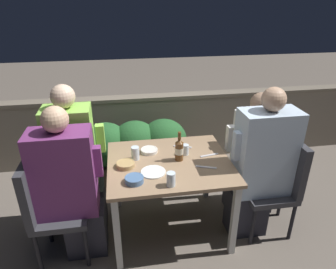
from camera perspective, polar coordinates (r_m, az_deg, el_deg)
name	(u,v)px	position (r m, az deg, el deg)	size (l,w,h in m)	color
ground_plane	(169,226)	(2.96, 0.22, -17.06)	(16.00, 16.00, 0.00)	#665B51
parapet_wall	(152,128)	(3.83, -3.08, 1.34)	(9.00, 0.18, 0.86)	gray
dining_table	(169,170)	(2.58, 0.24, -6.78)	(1.03, 0.88, 0.71)	#937556
planter_hedge	(135,150)	(3.36, -6.21, -2.89)	(1.16, 0.47, 0.75)	brown
chair_left_near	(46,202)	(2.56, -22.16, -11.83)	(0.43, 0.42, 0.90)	#333338
person_purple_stripe	(70,187)	(2.45, -18.08, -9.41)	(0.51, 0.26, 1.31)	#282833
chair_left_far	(56,179)	(2.81, -20.63, -7.94)	(0.43, 0.42, 0.90)	#333338
person_green_blouse	(76,161)	(2.69, -17.05, -4.91)	(0.48, 0.26, 1.37)	#282833
chair_right_near	(279,179)	(2.81, 20.39, -7.87)	(0.43, 0.42, 0.90)	#333338
person_blue_shirt	(260,166)	(2.65, 17.15, -5.74)	(0.52, 0.26, 1.36)	#282833
chair_right_far	(269,160)	(3.07, 18.72, -4.69)	(0.43, 0.42, 0.90)	#333338
person_white_polo	(251,154)	(2.94, 15.47, -3.67)	(0.47, 0.26, 1.22)	#282833
beer_bottle	(179,150)	(2.51, 2.15, -2.87)	(0.07, 0.07, 0.26)	brown
plate_0	(153,172)	(2.39, -2.83, -7.14)	(0.20, 0.20, 0.01)	white
bowl_0	(134,179)	(2.27, -6.45, -8.47)	(0.14, 0.14, 0.05)	#4C709E
bowl_1	(125,164)	(2.48, -8.12, -5.63)	(0.15, 0.15, 0.04)	tan
bowl_2	(149,150)	(2.67, -3.60, -3.01)	(0.15, 0.15, 0.03)	silver
glass_cup_0	(135,153)	(2.55, -6.25, -3.55)	(0.07, 0.07, 0.12)	silver
glass_cup_1	(171,179)	(2.21, 0.57, -8.52)	(0.07, 0.07, 0.11)	silver
glass_cup_2	(185,150)	(2.62, 3.32, -2.89)	(0.06, 0.06, 0.09)	silver
fork_0	(209,155)	(2.64, 7.88, -3.93)	(0.17, 0.05, 0.01)	silver
fork_1	(206,167)	(2.47, 7.28, -6.19)	(0.17, 0.08, 0.01)	silver
fork_2	(183,147)	(2.76, 2.80, -2.34)	(0.17, 0.08, 0.01)	silver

